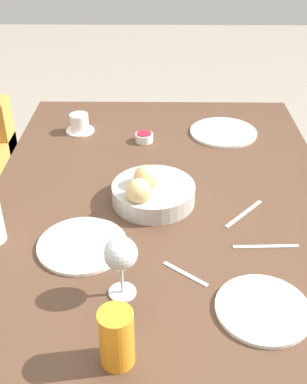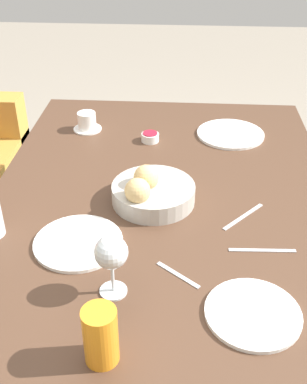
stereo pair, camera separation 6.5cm
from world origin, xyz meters
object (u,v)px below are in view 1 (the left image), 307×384
plate_near_left (263,309)px  plate_far_center (82,245)px  juice_glass (117,338)px  wine_glass (121,256)px  spoon_coffee (185,274)px  bread_basket (151,191)px  jam_bowl_berry (144,137)px  plate_near_right (223,132)px  fork_silver (266,246)px  coffee_cup (80,124)px  knife_silver (244,214)px

plate_near_left → plate_far_center: same height
juice_glass → wine_glass: 0.19m
spoon_coffee → bread_basket: bearing=15.5°
plate_near_left → jam_bowl_berry: size_ratio=3.29×
plate_near_right → fork_silver: size_ratio=1.44×
plate_near_left → fork_silver: plate_near_left is taller
bread_basket → coffee_cup: bearing=30.5°
plate_near_right → wine_glass: size_ratio=1.59×
juice_glass → spoon_coffee: bearing=-30.2°
plate_near_left → knife_silver: size_ratio=1.57×
plate_near_left → jam_bowl_berry: (0.81, 0.28, 0.01)m
wine_glass → fork_silver: size_ratio=0.91×
coffee_cup → spoon_coffee: size_ratio=0.99×
plate_near_left → plate_near_right: bearing=-0.7°
juice_glass → wine_glass: size_ratio=0.83×
fork_silver → knife_silver: same height
knife_silver → plate_near_left: bearing=178.2°
wine_glass → spoon_coffee: 0.19m
wine_glass → plate_far_center: bearing=34.7°
bread_basket → fork_silver: (-0.20, -0.30, -0.04)m
plate_near_right → spoon_coffee: plate_near_right is taller
spoon_coffee → plate_near_right: bearing=-12.9°
bread_basket → plate_far_center: size_ratio=1.05×
coffee_cup → spoon_coffee: (-0.78, -0.36, -0.03)m
plate_far_center → wine_glass: (-0.17, -0.11, 0.11)m
coffee_cup → jam_bowl_berry: (-0.08, -0.24, -0.01)m
fork_silver → spoon_coffee: bearing=116.3°
plate_near_left → jam_bowl_berry: bearing=19.2°
plate_near_left → plate_far_center: bearing=63.2°
fork_silver → bread_basket: bearing=55.7°
juice_glass → coffee_cup: size_ratio=1.22×
jam_bowl_berry → knife_silver: (-0.45, -0.30, -0.01)m
plate_near_left → plate_near_right: 0.88m
jam_bowl_berry → spoon_coffee: (-0.70, -0.12, -0.01)m
wine_glass → plate_near_right: bearing=-21.2°
plate_near_left → bread_basket: bearing=30.7°
bread_basket → knife_silver: 0.27m
plate_far_center → fork_silver: (0.00, -0.47, -0.00)m
bread_basket → plate_near_right: 0.53m
jam_bowl_berry → spoon_coffee: 0.71m
plate_near_left → juice_glass: juice_glass is taller
plate_near_left → wine_glass: bearing=80.9°
plate_near_left → coffee_cup: (0.89, 0.53, 0.03)m
plate_near_left → plate_far_center: size_ratio=0.91×
juice_glass → spoon_coffee: size_ratio=1.20×
plate_far_center → juice_glass: bearing=-161.3°
plate_near_left → plate_far_center: 0.48m
plate_near_right → spoon_coffee: 0.79m
wine_glass → jam_bowl_berry: bearing=-2.2°
plate_near_right → spoon_coffee: (-0.77, 0.18, -0.00)m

